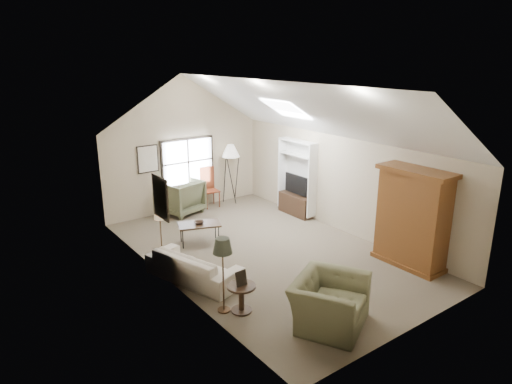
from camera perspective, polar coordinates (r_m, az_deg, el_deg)
room_shell at (r=10.07m, az=1.37°, el=9.34°), size 5.01×8.01×4.00m
window at (r=13.74m, az=-8.51°, el=3.76°), size 1.72×0.08×1.42m
skylight at (r=11.58m, az=3.78°, el=10.37°), size 0.80×1.20×0.52m
wall_art at (r=11.07m, az=-12.67°, el=1.81°), size 1.97×3.71×0.88m
armoire at (r=10.52m, az=18.97°, el=-3.10°), size 0.60×1.50×2.20m
tv_alcove at (r=13.15m, az=5.13°, el=1.95°), size 0.32×1.30×2.10m
media_console at (r=13.39m, az=4.97°, el=-1.58°), size 0.34×1.18×0.60m
tv_panel at (r=13.20m, az=5.04°, el=0.97°), size 0.05×0.90×0.55m
sofa at (r=9.68m, az=-7.78°, el=-9.14°), size 1.42×2.25×0.61m
armchair_near at (r=8.19m, az=9.14°, el=-13.45°), size 1.70×1.63×0.85m
armchair_far at (r=13.58m, az=-9.39°, el=-0.59°), size 1.32×1.34×1.00m
coffee_table at (r=11.43m, az=-7.07°, el=-5.17°), size 1.15×0.89×0.52m
bowl at (r=11.33m, az=-7.12°, el=-3.81°), size 0.31×0.31×0.06m
side_table at (r=8.54m, az=-1.83°, el=-13.13°), size 0.66×0.66×0.53m
side_chair at (r=14.00m, az=-5.76°, el=0.57°), size 0.52×0.52×1.22m
tripod_lamp at (r=14.30m, az=-3.15°, el=2.36°), size 0.69×0.69×1.88m
dark_lamp at (r=8.34m, az=-4.13°, el=-10.27°), size 0.44×0.44×1.47m
tan_lamp at (r=10.47m, az=-11.79°, el=-5.19°), size 0.33×0.33×1.32m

